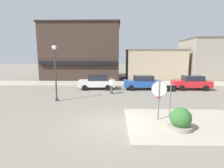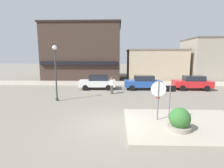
{
  "view_description": "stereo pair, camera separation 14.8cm",
  "coord_description": "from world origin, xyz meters",
  "px_view_note": "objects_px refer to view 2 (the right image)",
  "views": [
    {
      "loc": [
        0.16,
        -8.89,
        3.61
      ],
      "look_at": [
        -0.11,
        4.5,
        1.5
      ],
      "focal_mm": 28.0,
      "sensor_mm": 36.0,
      "label": 1
    },
    {
      "loc": [
        0.31,
        -8.88,
        3.61
      ],
      "look_at": [
        -0.11,
        4.5,
        1.5
      ],
      "focal_mm": 28.0,
      "sensor_mm": 36.0,
      "label": 2
    }
  ],
  "objects_px": {
    "one_way_sign": "(170,99)",
    "parked_car_second": "(143,82)",
    "lamp_post": "(55,65)",
    "parked_car_third": "(192,82)",
    "pedestrian_crossing_near": "(112,85)",
    "planter": "(180,121)",
    "stop_sign": "(158,95)",
    "parked_car_nearest": "(98,82)"
  },
  "relations": [
    {
      "from": "stop_sign",
      "to": "planter",
      "type": "height_order",
      "value": "stop_sign"
    },
    {
      "from": "one_way_sign",
      "to": "parked_car_nearest",
      "type": "distance_m",
      "value": 11.03
    },
    {
      "from": "stop_sign",
      "to": "one_way_sign",
      "type": "xyz_separation_m",
      "value": [
        0.66,
        0.08,
        -0.19
      ]
    },
    {
      "from": "parked_car_third",
      "to": "one_way_sign",
      "type": "bearing_deg",
      "value": -118.72
    },
    {
      "from": "lamp_post",
      "to": "parked_car_nearest",
      "type": "height_order",
      "value": "lamp_post"
    },
    {
      "from": "planter",
      "to": "parked_car_nearest",
      "type": "height_order",
      "value": "parked_car_nearest"
    },
    {
      "from": "lamp_post",
      "to": "pedestrian_crossing_near",
      "type": "height_order",
      "value": "lamp_post"
    },
    {
      "from": "parked_car_second",
      "to": "parked_car_third",
      "type": "relative_size",
      "value": 0.98
    },
    {
      "from": "stop_sign",
      "to": "one_way_sign",
      "type": "height_order",
      "value": "stop_sign"
    },
    {
      "from": "parked_car_second",
      "to": "one_way_sign",
      "type": "bearing_deg",
      "value": -89.63
    },
    {
      "from": "pedestrian_crossing_near",
      "to": "one_way_sign",
      "type": "bearing_deg",
      "value": -64.82
    },
    {
      "from": "pedestrian_crossing_near",
      "to": "parked_car_second",
      "type": "bearing_deg",
      "value": 35.6
    },
    {
      "from": "planter",
      "to": "parked_car_nearest",
      "type": "relative_size",
      "value": 0.3
    },
    {
      "from": "parked_car_third",
      "to": "stop_sign",
      "type": "bearing_deg",
      "value": -121.4
    },
    {
      "from": "parked_car_nearest",
      "to": "parked_car_second",
      "type": "height_order",
      "value": "same"
    },
    {
      "from": "planter",
      "to": "parked_car_second",
      "type": "distance_m",
      "value": 11.15
    },
    {
      "from": "planter",
      "to": "parked_car_third",
      "type": "xyz_separation_m",
      "value": [
        5.25,
        11.16,
        0.25
      ]
    },
    {
      "from": "parked_car_nearest",
      "to": "pedestrian_crossing_near",
      "type": "relative_size",
      "value": 2.53
    },
    {
      "from": "planter",
      "to": "lamp_post",
      "type": "relative_size",
      "value": 0.27
    },
    {
      "from": "stop_sign",
      "to": "planter",
      "type": "distance_m",
      "value": 1.81
    },
    {
      "from": "pedestrian_crossing_near",
      "to": "planter",
      "type": "bearing_deg",
      "value": -68.07
    },
    {
      "from": "parked_car_third",
      "to": "lamp_post",
      "type": "bearing_deg",
      "value": -158.19
    },
    {
      "from": "one_way_sign",
      "to": "parked_car_third",
      "type": "bearing_deg",
      "value": 61.28
    },
    {
      "from": "stop_sign",
      "to": "lamp_post",
      "type": "height_order",
      "value": "lamp_post"
    },
    {
      "from": "planter",
      "to": "parked_car_nearest",
      "type": "distance_m",
      "value": 12.33
    },
    {
      "from": "lamp_post",
      "to": "parked_car_third",
      "type": "bearing_deg",
      "value": 21.81
    },
    {
      "from": "stop_sign",
      "to": "one_way_sign",
      "type": "bearing_deg",
      "value": 6.8
    },
    {
      "from": "parked_car_second",
      "to": "pedestrian_crossing_near",
      "type": "height_order",
      "value": "pedestrian_crossing_near"
    },
    {
      "from": "one_way_sign",
      "to": "parked_car_second",
      "type": "relative_size",
      "value": 0.52
    },
    {
      "from": "parked_car_third",
      "to": "pedestrian_crossing_near",
      "type": "distance_m",
      "value": 9.1
    },
    {
      "from": "stop_sign",
      "to": "lamp_post",
      "type": "xyz_separation_m",
      "value": [
        -7.2,
        4.53,
        1.44
      ]
    },
    {
      "from": "one_way_sign",
      "to": "parked_car_second",
      "type": "distance_m",
      "value": 9.73
    },
    {
      "from": "parked_car_second",
      "to": "parked_car_third",
      "type": "bearing_deg",
      "value": 0.16
    },
    {
      "from": "parked_car_nearest",
      "to": "parked_car_third",
      "type": "distance_m",
      "value": 10.42
    },
    {
      "from": "lamp_post",
      "to": "parked_car_second",
      "type": "height_order",
      "value": "lamp_post"
    },
    {
      "from": "one_way_sign",
      "to": "parked_car_nearest",
      "type": "relative_size",
      "value": 0.52
    },
    {
      "from": "lamp_post",
      "to": "pedestrian_crossing_near",
      "type": "relative_size",
      "value": 2.82
    },
    {
      "from": "stop_sign",
      "to": "parked_car_second",
      "type": "distance_m",
      "value": 9.84
    },
    {
      "from": "parked_car_second",
      "to": "pedestrian_crossing_near",
      "type": "relative_size",
      "value": 2.49
    },
    {
      "from": "parked_car_third",
      "to": "pedestrian_crossing_near",
      "type": "xyz_separation_m",
      "value": [
        -8.77,
        -2.43,
        0.06
      ]
    },
    {
      "from": "lamp_post",
      "to": "parked_car_third",
      "type": "relative_size",
      "value": 1.12
    },
    {
      "from": "one_way_sign",
      "to": "planter",
      "type": "bearing_deg",
      "value": -86.75
    }
  ]
}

